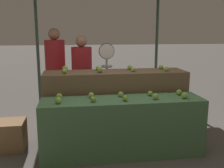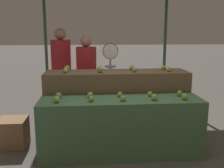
{
  "view_description": "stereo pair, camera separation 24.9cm",
  "coord_description": "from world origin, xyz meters",
  "px_view_note": "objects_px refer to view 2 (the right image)",
  "views": [
    {
      "loc": [
        -0.66,
        -3.36,
        1.7
      ],
      "look_at": [
        -0.1,
        0.3,
        0.95
      ],
      "focal_mm": 42.0,
      "sensor_mm": 36.0,
      "label": 1
    },
    {
      "loc": [
        -0.41,
        -3.39,
        1.7
      ],
      "look_at": [
        -0.1,
        0.3,
        0.95
      ],
      "focal_mm": 42.0,
      "sensor_mm": 36.0,
      "label": 2
    }
  ],
  "objects_px": {
    "produce_scale": "(110,66)",
    "person_vendor_at_scale": "(87,72)",
    "person_customer_left": "(61,66)",
    "wooden_crate_side": "(13,133)"
  },
  "relations": [
    {
      "from": "produce_scale",
      "to": "wooden_crate_side",
      "type": "distance_m",
      "value": 1.98
    },
    {
      "from": "produce_scale",
      "to": "person_vendor_at_scale",
      "type": "xyz_separation_m",
      "value": [
        -0.44,
        0.31,
        -0.16
      ]
    },
    {
      "from": "produce_scale",
      "to": "person_vendor_at_scale",
      "type": "bearing_deg",
      "value": 144.27
    },
    {
      "from": "produce_scale",
      "to": "person_customer_left",
      "type": "xyz_separation_m",
      "value": [
        -0.95,
        0.68,
        -0.07
      ]
    },
    {
      "from": "produce_scale",
      "to": "person_customer_left",
      "type": "relative_size",
      "value": 0.85
    },
    {
      "from": "produce_scale",
      "to": "person_vendor_at_scale",
      "type": "relative_size",
      "value": 0.92
    },
    {
      "from": "person_customer_left",
      "to": "wooden_crate_side",
      "type": "bearing_deg",
      "value": 84.3
    },
    {
      "from": "person_customer_left",
      "to": "wooden_crate_side",
      "type": "xyz_separation_m",
      "value": [
        -0.59,
        -1.56,
        -0.8
      ]
    },
    {
      "from": "person_vendor_at_scale",
      "to": "person_customer_left",
      "type": "relative_size",
      "value": 0.92
    },
    {
      "from": "person_customer_left",
      "to": "wooden_crate_side",
      "type": "relative_size",
      "value": 4.19
    }
  ]
}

